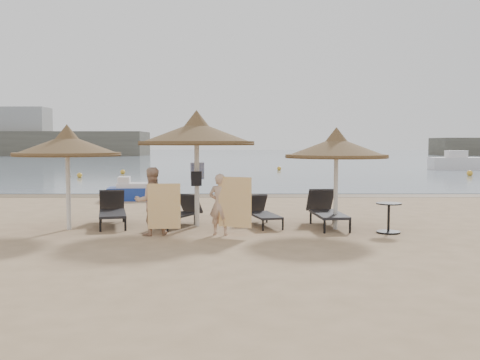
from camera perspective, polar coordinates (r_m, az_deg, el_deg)
The scene contains 23 objects.
ground at distance 12.50m, azimuth -3.50°, elevation -5.96°, with size 160.00×160.00×0.00m, color tan.
sea at distance 92.32m, azimuth -0.63°, elevation 2.67°, with size 200.00×140.00×0.03m, color slate.
wet_sand_strip at distance 21.81m, azimuth -2.07°, elevation -1.68°, with size 200.00×1.60×0.01m, color brown.
far_shore at distance 93.74m, azimuth -16.22°, elevation 4.30°, with size 150.00×54.80×12.00m.
palapa_left at distance 13.87m, azimuth -17.95°, elevation 3.49°, with size 2.64×2.64×2.62m.
palapa_center at distance 13.77m, azimuth -4.65°, elevation 4.93°, with size 3.02×3.02×3.00m.
palapa_right at distance 13.45m, azimuth 10.24°, elevation 3.38°, with size 2.57×2.57×2.55m.
lounger_far_left at distance 14.47m, azimuth -13.47°, elevation -3.10°, with size 1.11×2.08×0.89m.
lounger_near_left at distance 13.98m, azimuth -6.57°, elevation -3.44°, with size 1.27×1.84×0.79m.
lounger_near_right at distance 14.06m, azimuth 2.33°, elevation -3.42°, with size 0.99×1.80×0.77m.
lounger_far_right at distance 14.04m, azimuth 9.18°, elevation -3.19°, with size 0.84×2.11×0.92m.
side_table at distance 13.30m, azimuth 15.57°, elevation -4.01°, with size 0.60×0.60×0.72m.
person_left at distance 12.65m, azimuth -9.46°, elevation -1.68°, with size 0.85×0.55×1.84m, color tan.
person_right at distance 12.48m, azimuth -2.16°, elevation -2.08°, with size 0.77×0.50×1.67m, color tan.
towel_left at distance 12.28m, azimuth -8.10°, elevation -2.79°, with size 0.74×0.08×1.04m.
towel_right at distance 12.23m, azimuth -0.56°, elevation -2.38°, with size 0.76×0.35×1.16m.
bag_patterned at distance 13.97m, azimuth -4.57°, elevation 0.96°, with size 0.36×0.22×0.43m.
bag_dark at distance 13.64m, azimuth -4.68°, elevation 0.14°, with size 0.27×0.16×0.37m.
pedal_boat at distance 20.59m, azimuth -11.34°, elevation -1.18°, with size 2.02×1.35×0.88m.
buoy_left at distance 37.29m, azimuth -12.40°, elevation 0.84°, with size 0.33×0.33×0.33m, color gold.
buoy_mid at distance 41.62m, azimuth 4.20°, elevation 1.24°, with size 0.32×0.32×0.32m, color gold.
buoy_right at distance 37.48m, azimuth 23.31°, elevation 0.67°, with size 0.39×0.39×0.39m, color gold.
buoy_extra at distance 34.15m, azimuth -16.74°, elevation 0.48°, with size 0.32×0.32×0.32m, color gold.
Camera 1 is at (0.72, -12.29, 2.16)m, focal length 40.00 mm.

